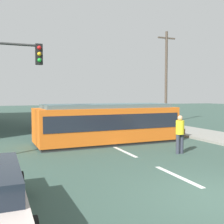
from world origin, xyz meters
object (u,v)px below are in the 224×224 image
traffic_light_mast (6,75)px  city_bus (65,115)px  streetcar_tram (107,123)px  pedestrian_crossing (180,132)px  utility_pole_mid (166,76)px

traffic_light_mast → city_bus: bearing=64.4°
streetcar_tram → traffic_light_mast: (-4.97, -1.89, 2.25)m
pedestrian_crossing → utility_pole_mid: bearing=59.7°
city_bus → streetcar_tram: bearing=-82.9°
utility_pole_mid → streetcar_tram: bearing=-137.2°
streetcar_tram → city_bus: size_ratio=1.30×
pedestrian_crossing → utility_pole_mid: size_ratio=0.20×
pedestrian_crossing → streetcar_tram: bearing=118.7°
streetcar_tram → pedestrian_crossing: size_ratio=4.53×
pedestrian_crossing → traffic_light_mast: 7.57m
streetcar_tram → traffic_light_mast: 5.77m
city_bus → traffic_light_mast: (-4.13, -8.62, 2.27)m
streetcar_tram → utility_pole_mid: size_ratio=0.90×
city_bus → traffic_light_mast: 9.83m
streetcar_tram → city_bus: 6.78m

